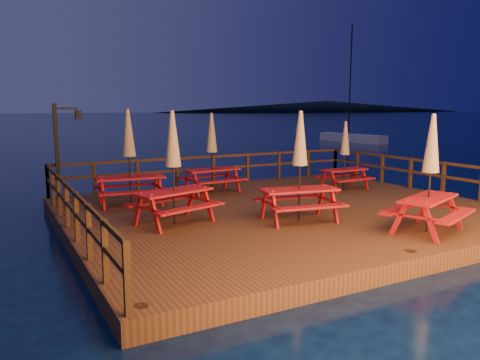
{
  "coord_description": "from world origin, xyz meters",
  "views": [
    {
      "loc": [
        -7.39,
        -11.04,
        3.3
      ],
      "look_at": [
        -1.15,
        0.6,
        1.23
      ],
      "focal_mm": 35.0,
      "sensor_mm": 36.0,
      "label": 1
    }
  ],
  "objects": [
    {
      "name": "picnic_table_5",
      "position": [
        -3.44,
        -0.19,
        1.86
      ],
      "size": [
        2.35,
        2.12,
        2.81
      ],
      "rotation": [
        0.0,
        0.0,
        0.3
      ],
      "color": "maroon",
      "rests_on": "deck"
    },
    {
      "name": "lamp_post",
      "position": [
        -5.39,
        4.55,
        2.2
      ],
      "size": [
        0.85,
        0.18,
        3.0
      ],
      "color": "black",
      "rests_on": "deck"
    },
    {
      "name": "sailboat",
      "position": [
        22.86,
        22.95,
        0.37
      ],
      "size": [
        1.98,
        7.51,
        11.02
      ],
      "rotation": [
        0.0,
        0.0,
        0.1
      ],
      "color": "silver",
      "rests_on": "ground"
    },
    {
      "name": "picnic_table_3",
      "position": [
        3.59,
        1.64,
        1.65
      ],
      "size": [
        1.69,
        1.4,
        2.41
      ],
      "rotation": [
        0.0,
        0.0,
        0.01
      ],
      "color": "maroon",
      "rests_on": "deck"
    },
    {
      "name": "railing",
      "position": [
        0.0,
        1.78,
        1.16
      ],
      "size": [
        11.8,
        9.75,
        1.1
      ],
      "color": "#321D10",
      "rests_on": "deck"
    },
    {
      "name": "ground",
      "position": [
        0.0,
        0.0,
        0.0
      ],
      "size": [
        500.0,
        500.0,
        0.0
      ],
      "primitive_type": "plane",
      "color": "#050C32",
      "rests_on": "ground"
    },
    {
      "name": "picnic_table_1",
      "position": [
        -0.53,
        -1.44,
        1.86
      ],
      "size": [
        2.2,
        1.92,
        2.81
      ],
      "rotation": [
        0.0,
        0.0,
        -0.17
      ],
      "color": "maroon",
      "rests_on": "deck"
    },
    {
      "name": "deck",
      "position": [
        0.0,
        0.0,
        0.2
      ],
      "size": [
        12.0,
        10.0,
        0.4
      ],
      "primitive_type": "cube",
      "color": "#432615",
      "rests_on": "ground"
    },
    {
      "name": "picnic_table_2",
      "position": [
        1.5,
        -3.72,
        1.83
      ],
      "size": [
        2.35,
        2.15,
        2.75
      ],
      "rotation": [
        0.0,
        0.0,
        0.36
      ],
      "color": "maroon",
      "rests_on": "deck"
    },
    {
      "name": "deck_piles",
      "position": [
        0.0,
        0.0,
        -0.3
      ],
      "size": [
        11.44,
        9.44,
        1.4
      ],
      "color": "#321D10",
      "rests_on": "ground"
    },
    {
      "name": "picnic_table_0",
      "position": [
        -0.79,
        3.3,
        1.8
      ],
      "size": [
        2.0,
        1.69,
        2.7
      ],
      "rotation": [
        0.0,
        0.0,
        0.08
      ],
      "color": "maroon",
      "rests_on": "deck"
    },
    {
      "name": "headland_right",
      "position": [
        185.0,
        230.0,
        3.5
      ],
      "size": [
        230.4,
        86.4,
        7.0
      ],
      "primitive_type": "ellipsoid",
      "color": "black",
      "rests_on": "ground"
    },
    {
      "name": "picnic_table_4",
      "position": [
        -3.8,
        2.56,
        1.88
      ],
      "size": [
        2.13,
        1.81,
        2.84
      ],
      "rotation": [
        0.0,
        0.0,
        -0.09
      ],
      "color": "maroon",
      "rests_on": "deck"
    }
  ]
}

